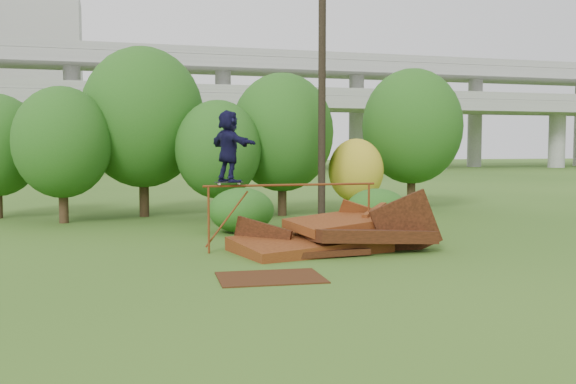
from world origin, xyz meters
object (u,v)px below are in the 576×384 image
object	(u,v)px
scrap_pile	(334,238)
skater	(229,146)
flat_plate	(270,277)
utility_pole	(322,75)

from	to	relation	value
scrap_pile	skater	bearing A→B (deg)	170.61
scrap_pile	flat_plate	world-z (taller)	scrap_pile
skater	flat_plate	size ratio (longest dim) A/B	0.85
scrap_pile	utility_pole	distance (m)	8.54
scrap_pile	flat_plate	size ratio (longest dim) A/B	2.61
scrap_pile	skater	xyz separation A→B (m)	(-2.78, 0.46, 2.46)
skater	flat_plate	world-z (taller)	skater
skater	utility_pole	distance (m)	8.14
scrap_pile	utility_pole	xyz separation A→B (m)	(1.91, 6.58, 5.10)
flat_plate	utility_pole	bearing A→B (deg)	65.19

